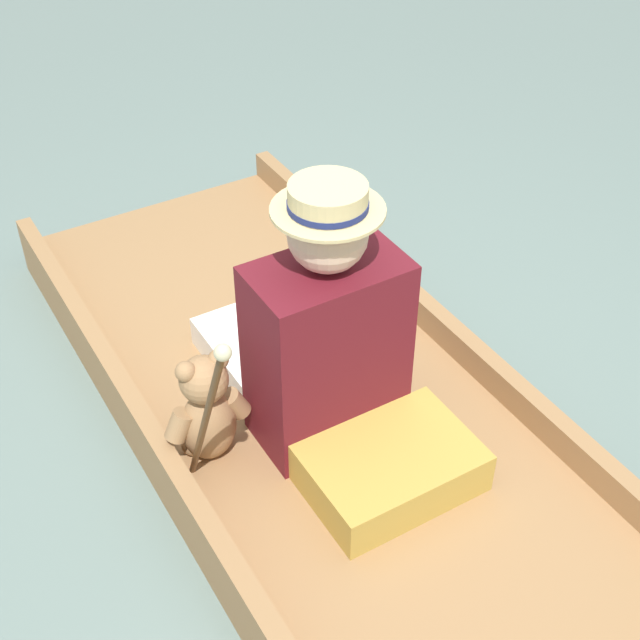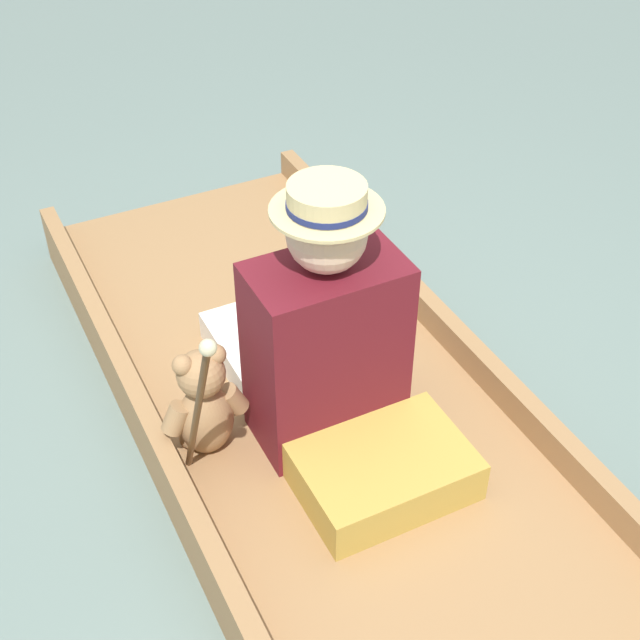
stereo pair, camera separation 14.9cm
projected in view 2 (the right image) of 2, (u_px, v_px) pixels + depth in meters
The scene contains 7 objects.
ground_plane at pixel (336, 454), 2.99m from camera, with size 16.00×16.00×0.00m, color slate.
punt_boat at pixel (336, 438), 2.94m from camera, with size 1.17×3.16×0.24m.
seat_cushion at pixel (384, 471), 2.66m from camera, with size 0.51×0.35×0.14m.
seated_person at pixel (316, 334), 2.74m from camera, with size 0.46×0.76×0.90m.
teddy_bear at pixel (204, 404), 2.71m from camera, with size 0.29×0.17×0.41m.
wine_glass at pixel (382, 301), 3.27m from camera, with size 0.10×0.10×0.13m.
walking_cane at pixel (199, 401), 2.36m from camera, with size 0.04×0.36×0.76m.
Camera 2 is at (-0.96, -1.80, 2.23)m, focal length 50.00 mm.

